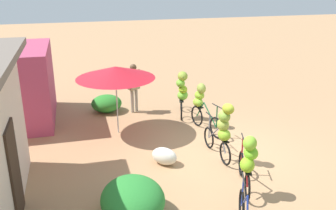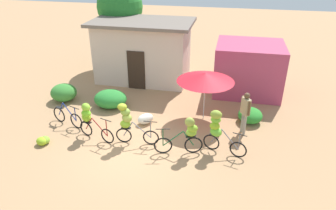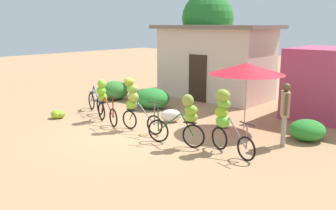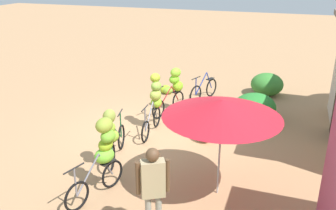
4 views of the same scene
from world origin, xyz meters
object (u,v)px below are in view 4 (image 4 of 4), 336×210
(bicycle_leftmost, at_px, (204,90))
(banana_pile_on_ground, at_px, (166,90))
(person_vendor, at_px, (153,184))
(bicycle_near_pile, at_px, (174,86))
(bicycle_by_shop, at_px, (112,134))
(market_umbrella, at_px, (222,108))
(bicycle_rightmost, at_px, (103,151))
(produce_sack, at_px, (203,133))
(bicycle_center_loaded, at_px, (155,99))

(bicycle_leftmost, height_order, banana_pile_on_ground, bicycle_leftmost)
(bicycle_leftmost, distance_m, banana_pile_on_ground, 1.52)
(bicycle_leftmost, relative_size, person_vendor, 0.91)
(bicycle_near_pile, height_order, bicycle_by_shop, bicycle_by_shop)
(market_umbrella, relative_size, banana_pile_on_ground, 3.71)
(bicycle_by_shop, height_order, person_vendor, person_vendor)
(bicycle_rightmost, bearing_deg, produce_sack, 155.72)
(bicycle_center_loaded, height_order, banana_pile_on_ground, bicycle_center_loaded)
(bicycle_near_pile, relative_size, produce_sack, 2.28)
(market_umbrella, height_order, produce_sack, market_umbrella)
(bicycle_leftmost, bearing_deg, bicycle_near_pile, -27.00)
(bicycle_leftmost, relative_size, banana_pile_on_ground, 2.50)
(bicycle_rightmost, xyz_separation_m, person_vendor, (0.94, 1.47, 0.12))
(bicycle_center_loaded, height_order, person_vendor, person_vendor)
(banana_pile_on_ground, bearing_deg, produce_sack, 33.97)
(person_vendor, bearing_deg, bicycle_center_loaded, -159.08)
(bicycle_leftmost, xyz_separation_m, bicycle_by_shop, (5.07, -0.94, 0.46))
(bicycle_leftmost, height_order, bicycle_rightmost, bicycle_rightmost)
(bicycle_center_loaded, bearing_deg, bicycle_near_pile, 178.04)
(market_umbrella, bearing_deg, person_vendor, -25.64)
(bicycle_leftmost, height_order, bicycle_by_shop, bicycle_by_shop)
(bicycle_near_pile, distance_m, bicycle_center_loaded, 1.57)
(bicycle_near_pile, xyz_separation_m, bicycle_by_shop, (3.75, -0.27, -0.02))
(bicycle_center_loaded, bearing_deg, bicycle_by_shop, -5.57)
(bicycle_rightmost, height_order, person_vendor, person_vendor)
(bicycle_near_pile, bearing_deg, bicycle_leftmost, 153.00)
(produce_sack, bearing_deg, bicycle_near_pile, -141.13)
(bicycle_center_loaded, xyz_separation_m, bicycle_rightmost, (3.23, 0.12, 0.01))
(bicycle_near_pile, height_order, produce_sack, bicycle_near_pile)
(bicycle_rightmost, distance_m, person_vendor, 1.75)
(bicycle_leftmost, xyz_separation_m, bicycle_rightmost, (6.12, -0.60, 0.59))
(bicycle_by_shop, bearing_deg, bicycle_rightmost, 17.92)
(market_umbrella, distance_m, bicycle_leftmost, 5.87)
(bicycle_near_pile, height_order, bicycle_center_loaded, bicycle_center_loaded)
(bicycle_center_loaded, distance_m, bicycle_rightmost, 3.23)
(market_umbrella, bearing_deg, bicycle_center_loaded, -136.60)
(bicycle_by_shop, bearing_deg, bicycle_center_loaded, 174.43)
(bicycle_rightmost, bearing_deg, person_vendor, 57.40)
(banana_pile_on_ground, xyz_separation_m, produce_sack, (3.33, 2.24, 0.08))
(bicycle_leftmost, bearing_deg, bicycle_rightmost, -5.62)
(bicycle_rightmost, bearing_deg, banana_pile_on_ground, -172.09)
(person_vendor, bearing_deg, bicycle_rightmost, -122.60)
(bicycle_rightmost, bearing_deg, bicycle_leftmost, 174.38)
(bicycle_center_loaded, distance_m, banana_pile_on_ground, 3.31)
(bicycle_leftmost, bearing_deg, bicycle_by_shop, -10.49)
(market_umbrella, xyz_separation_m, bicycle_rightmost, (0.71, -2.26, -0.97))
(market_umbrella, relative_size, bicycle_rightmost, 1.43)
(bicycle_near_pile, bearing_deg, produce_sack, 38.87)
(bicycle_rightmost, height_order, produce_sack, bicycle_rightmost)
(person_vendor, bearing_deg, bicycle_leftmost, -172.98)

